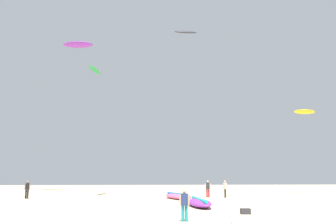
{
  "coord_description": "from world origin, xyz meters",
  "views": [
    {
      "loc": [
        -1.57,
        -10.69,
        2.29
      ],
      "look_at": [
        0.0,
        16.38,
        7.59
      ],
      "focal_mm": 34.07,
      "sensor_mm": 36.0,
      "label": 1
    }
  ],
  "objects_px": {
    "person_midground": "(225,187)",
    "kite_aloft_1": "(186,32)",
    "person_left": "(208,187)",
    "kite_aloft_4": "(95,70)",
    "kite_aloft_3": "(305,112)",
    "person_right": "(27,188)",
    "gear_bag": "(245,211)",
    "kite_aloft_2": "(78,45)",
    "kite_grounded_mid": "(199,202)",
    "kite_grounded_near": "(178,196)",
    "person_foreground": "(184,203)"
  },
  "relations": [
    {
      "from": "person_midground",
      "to": "kite_aloft_1",
      "type": "relative_size",
      "value": 0.48
    },
    {
      "from": "person_left",
      "to": "kite_aloft_4",
      "type": "height_order",
      "value": "kite_aloft_4"
    },
    {
      "from": "kite_aloft_3",
      "to": "kite_aloft_4",
      "type": "height_order",
      "value": "kite_aloft_4"
    },
    {
      "from": "person_right",
      "to": "kite_aloft_1",
      "type": "relative_size",
      "value": 0.48
    },
    {
      "from": "gear_bag",
      "to": "kite_aloft_4",
      "type": "bearing_deg",
      "value": 130.48
    },
    {
      "from": "person_right",
      "to": "kite_aloft_2",
      "type": "distance_m",
      "value": 19.92
    },
    {
      "from": "person_midground",
      "to": "kite_grounded_mid",
      "type": "distance_m",
      "value": 9.71
    },
    {
      "from": "kite_grounded_near",
      "to": "gear_bag",
      "type": "distance_m",
      "value": 11.83
    },
    {
      "from": "kite_grounded_mid",
      "to": "kite_aloft_1",
      "type": "height_order",
      "value": "kite_aloft_1"
    },
    {
      "from": "person_right",
      "to": "kite_grounded_mid",
      "type": "height_order",
      "value": "person_right"
    },
    {
      "from": "person_foreground",
      "to": "kite_aloft_1",
      "type": "bearing_deg",
      "value": 171.76
    },
    {
      "from": "person_midground",
      "to": "kite_aloft_3",
      "type": "relative_size",
      "value": 0.6
    },
    {
      "from": "person_left",
      "to": "gear_bag",
      "type": "distance_m",
      "value": 13.93
    },
    {
      "from": "person_foreground",
      "to": "kite_aloft_1",
      "type": "distance_m",
      "value": 35.77
    },
    {
      "from": "person_foreground",
      "to": "kite_aloft_4",
      "type": "relative_size",
      "value": 0.52
    },
    {
      "from": "person_left",
      "to": "gear_bag",
      "type": "bearing_deg",
      "value": -3.54
    },
    {
      "from": "person_foreground",
      "to": "kite_aloft_1",
      "type": "xyz_separation_m",
      "value": [
        3.44,
        27.82,
        22.22
      ]
    },
    {
      "from": "person_right",
      "to": "kite_grounded_near",
      "type": "distance_m",
      "value": 14.44
    },
    {
      "from": "kite_grounded_mid",
      "to": "kite_aloft_4",
      "type": "distance_m",
      "value": 18.23
    },
    {
      "from": "kite_grounded_mid",
      "to": "kite_aloft_4",
      "type": "height_order",
      "value": "kite_aloft_4"
    },
    {
      "from": "kite_aloft_2",
      "to": "kite_aloft_4",
      "type": "xyz_separation_m",
      "value": [
        3.7,
        -7.62,
        -6.02
      ]
    },
    {
      "from": "person_midground",
      "to": "gear_bag",
      "type": "relative_size",
      "value": 2.98
    },
    {
      "from": "kite_aloft_1",
      "to": "kite_grounded_near",
      "type": "bearing_deg",
      "value": -100.48
    },
    {
      "from": "kite_grounded_near",
      "to": "kite_aloft_1",
      "type": "relative_size",
      "value": 1.4
    },
    {
      "from": "gear_bag",
      "to": "kite_aloft_3",
      "type": "height_order",
      "value": "kite_aloft_3"
    },
    {
      "from": "person_right",
      "to": "kite_aloft_3",
      "type": "xyz_separation_m",
      "value": [
        30.32,
        4.61,
        8.72
      ]
    },
    {
      "from": "gear_bag",
      "to": "kite_aloft_4",
      "type": "xyz_separation_m",
      "value": [
        -11.48,
        13.44,
        12.9
      ]
    },
    {
      "from": "kite_grounded_mid",
      "to": "person_midground",
      "type": "bearing_deg",
      "value": 65.57
    },
    {
      "from": "person_midground",
      "to": "kite_grounded_near",
      "type": "xyz_separation_m",
      "value": [
        -4.93,
        -1.87,
        -0.7
      ]
    },
    {
      "from": "person_foreground",
      "to": "kite_aloft_3",
      "type": "distance_m",
      "value": 27.89
    },
    {
      "from": "kite_aloft_2",
      "to": "kite_aloft_3",
      "type": "xyz_separation_m",
      "value": [
        28.21,
        -3.42,
        -9.39
      ]
    },
    {
      "from": "gear_bag",
      "to": "kite_grounded_near",
      "type": "bearing_deg",
      "value": 104.41
    },
    {
      "from": "kite_grounded_mid",
      "to": "kite_aloft_1",
      "type": "relative_size",
      "value": 1.45
    },
    {
      "from": "kite_aloft_3",
      "to": "person_right",
      "type": "bearing_deg",
      "value": -171.35
    },
    {
      "from": "kite_grounded_near",
      "to": "kite_aloft_2",
      "type": "xyz_separation_m",
      "value": [
        -12.24,
        9.61,
        18.81
      ]
    },
    {
      "from": "kite_aloft_2",
      "to": "kite_aloft_4",
      "type": "height_order",
      "value": "kite_aloft_2"
    },
    {
      "from": "person_left",
      "to": "kite_aloft_4",
      "type": "distance_m",
      "value": 16.92
    },
    {
      "from": "person_left",
      "to": "kite_grounded_mid",
      "type": "distance_m",
      "value": 9.72
    },
    {
      "from": "kite_grounded_near",
      "to": "person_foreground",
      "type": "bearing_deg",
      "value": -93.71
    },
    {
      "from": "kite_aloft_1",
      "to": "kite_aloft_4",
      "type": "xyz_separation_m",
      "value": [
        -11.05,
        -11.64,
        -10.06
      ]
    },
    {
      "from": "kite_aloft_2",
      "to": "person_right",
      "type": "bearing_deg",
      "value": -104.66
    },
    {
      "from": "person_right",
      "to": "person_left",
      "type": "bearing_deg",
      "value": -81.32
    },
    {
      "from": "gear_bag",
      "to": "kite_aloft_3",
      "type": "relative_size",
      "value": 0.2
    },
    {
      "from": "person_midground",
      "to": "kite_aloft_3",
      "type": "distance_m",
      "value": 14.72
    },
    {
      "from": "kite_grounded_near",
      "to": "person_left",
      "type": "bearing_deg",
      "value": 36.74
    },
    {
      "from": "person_midground",
      "to": "kite_aloft_1",
      "type": "distance_m",
      "value": 25.19
    },
    {
      "from": "person_right",
      "to": "gear_bag",
      "type": "relative_size",
      "value": 2.97
    },
    {
      "from": "kite_grounded_mid",
      "to": "kite_aloft_3",
      "type": "xyz_separation_m",
      "value": [
        15.06,
        13.14,
        9.4
      ]
    },
    {
      "from": "person_midground",
      "to": "kite_grounded_near",
      "type": "relative_size",
      "value": 0.34
    },
    {
      "from": "kite_aloft_1",
      "to": "person_midground",
      "type": "bearing_deg",
      "value": -78.43
    }
  ]
}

